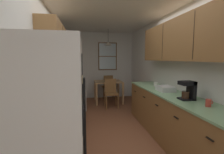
{
  "coord_description": "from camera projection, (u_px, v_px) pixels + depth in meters",
  "views": [
    {
      "loc": [
        -0.6,
        -2.73,
        1.54
      ],
      "look_at": [
        0.1,
        1.35,
        1.07
      ],
      "focal_mm": 25.85,
      "sensor_mm": 36.0,
      "label": 1
    }
  ],
  "objects": [
    {
      "name": "dining_chair_far",
      "position": [
        108.0,
        85.0,
        6.32
      ],
      "size": [
        0.45,
        0.45,
        0.9
      ],
      "color": "brown",
      "rests_on": "ground"
    },
    {
      "name": "counter_right",
      "position": [
        172.0,
        117.0,
        3.02
      ],
      "size": [
        0.64,
        3.2,
        0.9
      ],
      "color": "brown",
      "rests_on": "ground"
    },
    {
      "name": "mug_by_coffeemaker",
      "position": [
        209.0,
        103.0,
        2.17
      ],
      "size": [
        0.11,
        0.07,
        0.1
      ],
      "color": "#BF3F33",
      "rests_on": "counter_right"
    },
    {
      "name": "dish_rack",
      "position": [
        165.0,
        89.0,
        3.2
      ],
      "size": [
        0.28,
        0.34,
        0.1
      ],
      "primitive_type": "cube",
      "color": "silver",
      "rests_on": "counter_right"
    },
    {
      "name": "dining_chair_near",
      "position": [
        111.0,
        92.0,
        5.1
      ],
      "size": [
        0.4,
        0.4,
        0.9
      ],
      "color": "brown",
      "rests_on": "ground"
    },
    {
      "name": "microwave_over_range",
      "position": [
        44.0,
        52.0,
        2.1
      ],
      "size": [
        0.39,
        0.57,
        0.3
      ],
      "color": "silver"
    },
    {
      "name": "mug_spare",
      "position": [
        156.0,
        84.0,
        3.78
      ],
      "size": [
        0.13,
        0.09,
        0.1
      ],
      "color": "white",
      "rests_on": "counter_right"
    },
    {
      "name": "pendant_light",
      "position": [
        108.0,
        44.0,
        5.53
      ],
      "size": [
        0.27,
        0.27,
        0.55
      ],
      "color": "black"
    },
    {
      "name": "counter_left",
      "position": [
        67.0,
        109.0,
        3.53
      ],
      "size": [
        0.64,
        1.97,
        0.9
      ],
      "color": "brown",
      "rests_on": "ground"
    },
    {
      "name": "coffee_maker",
      "position": [
        188.0,
        90.0,
        2.53
      ],
      "size": [
        0.22,
        0.18,
        0.29
      ],
      "color": "black",
      "rests_on": "counter_right"
    },
    {
      "name": "trash_bin",
      "position": [
        81.0,
        101.0,
        4.75
      ],
      "size": [
        0.29,
        0.29,
        0.62
      ],
      "primitive_type": "cylinder",
      "color": "white",
      "rests_on": "ground"
    },
    {
      "name": "back_window",
      "position": [
        108.0,
        56.0,
        6.32
      ],
      "size": [
        0.74,
        0.05,
        1.08
      ],
      "color": "brown"
    },
    {
      "name": "stove_range",
      "position": [
        57.0,
        136.0,
        2.25
      ],
      "size": [
        0.66,
        0.65,
        1.1
      ],
      "color": "silver",
      "rests_on": "ground"
    },
    {
      "name": "dining_table",
      "position": [
        108.0,
        84.0,
        5.69
      ],
      "size": [
        0.94,
        0.81,
        0.75
      ],
      "color": "#A87F51",
      "rests_on": "ground"
    },
    {
      "name": "storage_canister",
      "position": [
        61.0,
        91.0,
        2.74
      ],
      "size": [
        0.12,
        0.12,
        0.19
      ],
      "color": "red",
      "rests_on": "counter_left"
    },
    {
      "name": "wall_back",
      "position": [
        100.0,
        65.0,
        6.38
      ],
      "size": [
        4.4,
        0.1,
        2.55
      ],
      "primitive_type": "cube",
      "color": "silver",
      "rests_on": "ground"
    },
    {
      "name": "ceiling_slab",
      "position": [
        110.0,
        12.0,
        3.63
      ],
      "size": [
        4.4,
        9.0,
        0.08
      ],
      "primitive_type": "cube",
      "color": "white"
    },
    {
      "name": "ground_plane",
      "position": [
        110.0,
        122.0,
        3.93
      ],
      "size": [
        12.0,
        12.0,
        0.0
      ],
      "primitive_type": "plane",
      "color": "brown"
    },
    {
      "name": "wall_right",
      "position": [
        164.0,
        69.0,
        4.01
      ],
      "size": [
        0.1,
        9.0,
        2.55
      ],
      "primitive_type": "cube",
      "color": "silver",
      "rests_on": "ground"
    },
    {
      "name": "upper_cabinets_right",
      "position": [
        184.0,
        39.0,
        2.83
      ],
      "size": [
        0.33,
        2.88,
        0.76
      ],
      "color": "brown"
    },
    {
      "name": "dish_towel",
      "position": [
        83.0,
        127.0,
        2.47
      ],
      "size": [
        0.02,
        0.16,
        0.24
      ],
      "primitive_type": "cube",
      "color": "beige"
    },
    {
      "name": "table_serving_bowl",
      "position": [
        109.0,
        81.0,
        5.61
      ],
      "size": [
        0.2,
        0.2,
        0.06
      ],
      "primitive_type": "cylinder",
      "color": "silver",
      "rests_on": "dining_table"
    },
    {
      "name": "upper_cabinets_left",
      "position": [
        57.0,
        44.0,
        3.3
      ],
      "size": [
        0.33,
        2.05,
        0.68
      ],
      "color": "brown"
    },
    {
      "name": "wall_left",
      "position": [
        50.0,
        71.0,
        3.55
      ],
      "size": [
        0.1,
        9.0,
        2.55
      ],
      "primitive_type": "cube",
      "color": "silver",
      "rests_on": "ground"
    },
    {
      "name": "refrigerator",
      "position": [
        46.0,
        133.0,
        1.49
      ],
      "size": [
        0.71,
        0.78,
        1.73
      ],
      "color": "white",
      "rests_on": "ground"
    }
  ]
}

